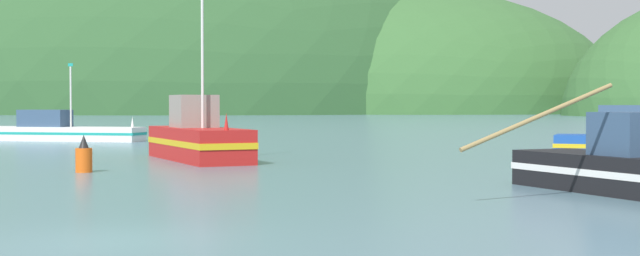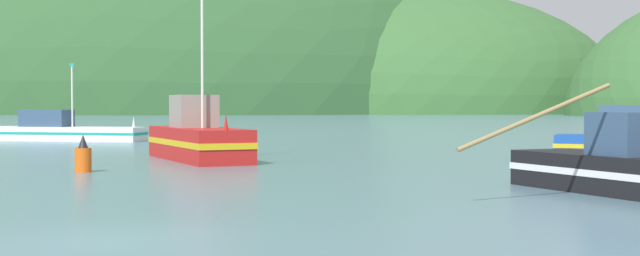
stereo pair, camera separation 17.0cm
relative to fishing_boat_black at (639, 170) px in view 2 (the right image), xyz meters
The scene contains 9 objects.
ground_plane 15.00m from the fishing_boat_black, 151.87° to the right, with size 600.00×600.00×0.00m, color slate.
hill_far_right 247.52m from the fishing_boat_black, 105.24° to the left, with size 151.17×120.94×96.28m, color #386633.
hill_far_center 220.66m from the fishing_boat_black, 81.28° to the left, with size 117.99×94.39×67.74m, color #386633.
hill_mid_left 240.07m from the fishing_boat_black, 96.42° to the left, with size 182.94×146.36×106.39m, color #2D562D.
fishing_boat_black is the anchor object (origin of this frame).
fishing_boat_red 20.88m from the fishing_boat_black, 129.04° to the left, with size 5.31×8.93×7.94m.
fishing_boat_white 44.47m from the fishing_boat_black, 122.79° to the left, with size 12.13×5.84×5.25m.
fishing_boat_blue 16.77m from the fishing_boat_black, 66.93° to the left, with size 7.31×4.96×5.78m.
channel_buoy 19.36m from the fishing_boat_black, 150.83° to the left, with size 0.61×0.61×1.39m.
Camera 2 is at (2.74, -16.34, 2.54)m, focal length 49.30 mm.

